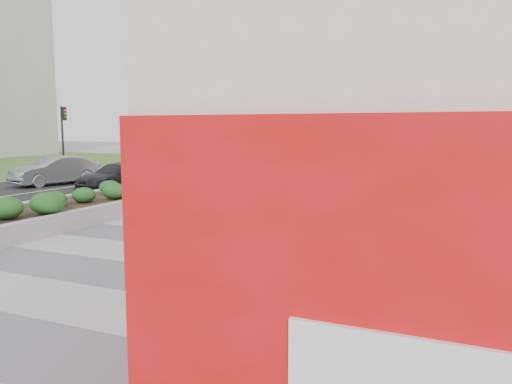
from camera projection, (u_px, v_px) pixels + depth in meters
ground at (52, 304)px, 8.30m from camera, size 160.00×160.00×0.00m
walkway at (157, 260)px, 11.02m from camera, size 8.00×36.00×0.01m
building at (506, 87)px, 13.16m from camera, size 6.04×24.08×8.00m
planter at (90, 202)px, 16.79m from camera, size 3.00×18.00×0.90m
traffic_signal_near at (201, 131)px, 26.72m from camera, size 0.33×0.28×4.20m
traffic_signal_far at (63, 130)px, 29.93m from camera, size 0.33×0.28×4.20m
distant_bldg_north_l at (375, 67)px, 58.96m from camera, size 16.00×12.00×20.00m
manhole_cover at (177, 263)px, 10.82m from camera, size 0.44×0.44×0.01m
skateboarder at (210, 203)px, 14.54m from camera, size 0.55×0.75×1.44m
car_silver at (56, 170)px, 25.65m from camera, size 2.64×4.70×1.47m
car_dark at (117, 176)px, 23.76m from camera, size 2.35×4.51×1.25m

